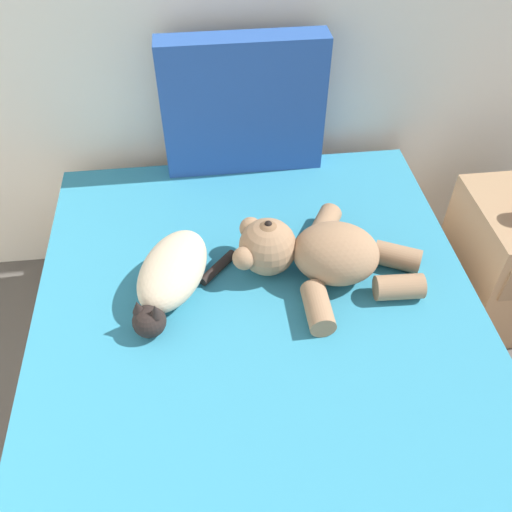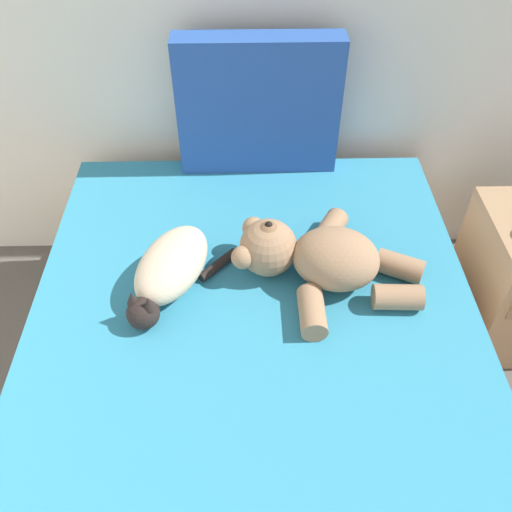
{
  "view_description": "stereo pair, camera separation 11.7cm",
  "coord_description": "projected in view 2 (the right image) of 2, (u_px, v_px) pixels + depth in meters",
  "views": [
    {
      "loc": [
        1.57,
        2.62,
        1.88
      ],
      "look_at": [
        1.72,
        3.86,
        0.63
      ],
      "focal_mm": 38.33,
      "sensor_mm": 36.0,
      "label": 1
    },
    {
      "loc": [
        1.69,
        2.61,
        1.88
      ],
      "look_at": [
        1.72,
        3.86,
        0.63
      ],
      "focal_mm": 38.33,
      "sensor_mm": 36.0,
      "label": 2
    }
  ],
  "objects": [
    {
      "name": "cell_phone",
      "position": [
        349.0,
        250.0,
        1.87
      ],
      "size": [
        0.15,
        0.16,
        0.01
      ],
      "color": "black",
      "rests_on": "bed"
    },
    {
      "name": "bed",
      "position": [
        256.0,
        412.0,
        1.76
      ],
      "size": [
        1.45,
        2.05,
        0.57
      ],
      "color": "#9E7A56",
      "rests_on": "ground_plane"
    },
    {
      "name": "cat",
      "position": [
        170.0,
        269.0,
        1.71
      ],
      "size": [
        0.36,
        0.42,
        0.15
      ],
      "color": "#C6B293",
      "rests_on": "bed"
    },
    {
      "name": "teddy_bear",
      "position": [
        316.0,
        257.0,
        1.73
      ],
      "size": [
        0.63,
        0.53,
        0.2
      ],
      "color": "#937051",
      "rests_on": "bed"
    },
    {
      "name": "patterned_cushion",
      "position": [
        258.0,
        106.0,
        2.04
      ],
      "size": [
        0.61,
        0.11,
        0.53
      ],
      "color": "#264C99",
      "rests_on": "bed"
    }
  ]
}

